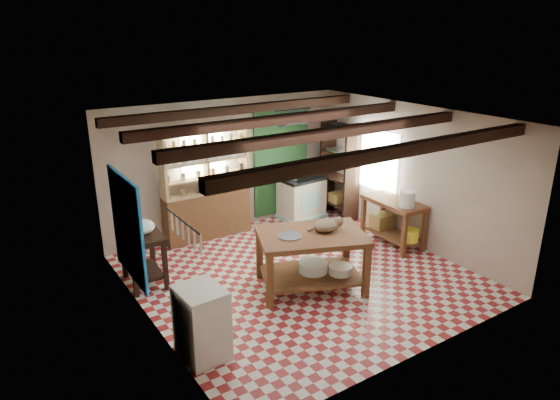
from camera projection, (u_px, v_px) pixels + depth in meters
floor at (300, 276)px, 8.20m from camera, size 5.00×5.00×0.02m
ceiling at (302, 118)px, 7.34m from camera, size 5.00×5.00×0.02m
wall_back at (227, 166)px, 9.75m from camera, size 5.00×0.04×2.60m
wall_front at (426, 261)px, 5.80m from camera, size 5.00×0.04×2.60m
wall_left at (145, 236)px, 6.48m from camera, size 0.04×5.00×2.60m
wall_right at (413, 176)px, 9.07m from camera, size 0.04×5.00×2.60m
ceiling_beams at (302, 126)px, 7.38m from camera, size 5.00×3.80×0.15m
blue_wall_patch at (127, 228)px, 7.27m from camera, size 0.04×1.40×1.60m
green_wall_patch at (281, 160)px, 10.39m from camera, size 1.30×0.04×2.30m
window_back at (203, 149)px, 9.34m from camera, size 0.90×0.02×0.80m
window_right at (374, 159)px, 9.81m from camera, size 0.02×1.30×1.20m
utensil_rail at (183, 231)px, 5.40m from camera, size 0.06×0.90×0.28m
pot_rack at (293, 118)px, 9.75m from camera, size 0.86×0.12×0.36m
shelving_unit at (206, 182)px, 9.38m from camera, size 1.70×0.34×2.20m
tall_rack at (339, 171)px, 10.47m from camera, size 0.40×0.86×2.00m
work_table at (311, 261)px, 7.70m from camera, size 1.89×1.59×0.91m
stove at (301, 198)px, 10.56m from camera, size 0.96×0.69×0.90m
prep_table at (144, 258)px, 7.84m from camera, size 0.63×0.88×0.85m
white_cabinet at (202, 323)px, 6.07m from camera, size 0.54×0.64×0.92m
right_counter at (393, 222)px, 9.26m from camera, size 0.65×1.23×0.87m
cat at (327, 225)px, 7.61m from camera, size 0.48×0.40×0.19m
steel_tray at (290, 236)px, 7.44m from camera, size 0.47×0.47×0.02m
basin_large at (313, 267)px, 7.80m from camera, size 0.60×0.60×0.16m
basin_small at (340, 270)px, 7.74m from camera, size 0.48×0.48×0.13m
kettle_left at (293, 175)px, 10.23m from camera, size 0.20×0.20×0.21m
kettle_right at (305, 172)px, 10.44m from camera, size 0.17×0.17×0.20m
enamel_bowl at (140, 227)px, 7.66m from camera, size 0.47×0.47×0.22m
white_bucket at (407, 199)px, 8.77m from camera, size 0.29×0.29×0.28m
wicker_basket at (381, 221)px, 9.53m from camera, size 0.39×0.32×0.26m
yellow_tub at (410, 235)px, 8.93m from camera, size 0.32×0.32×0.23m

